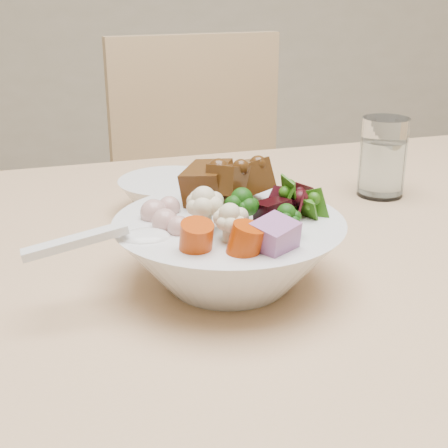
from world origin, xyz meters
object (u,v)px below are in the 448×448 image
object	(u,v)px
food_bowl	(230,247)
water_glass	(383,160)
chair_far	(214,214)
side_bowl	(170,196)

from	to	relation	value
food_bowl	water_glass	distance (m)	0.37
chair_far	water_glass	distance (m)	0.65
food_bowl	side_bowl	bearing A→B (deg)	104.21
side_bowl	chair_far	bearing A→B (deg)	79.05
chair_far	side_bowl	distance (m)	0.65
food_bowl	water_glass	xyz separation A→B (m)	(0.25, 0.26, 0.01)
chair_far	food_bowl	bearing A→B (deg)	-110.14
food_bowl	side_bowl	size ratio (longest dim) A/B	1.70
food_bowl	water_glass	size ratio (longest dim) A/B	2.05
chair_far	water_glass	size ratio (longest dim) A/B	8.08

